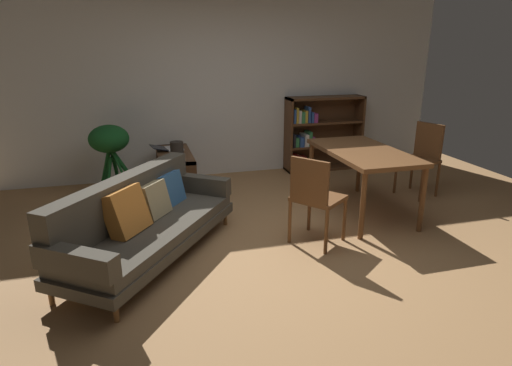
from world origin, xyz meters
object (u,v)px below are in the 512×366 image
object	(u,v)px
media_console	(176,173)
dining_table	(363,156)
desk_speaker	(177,150)
dining_chair_near	(422,155)
bookshelf	(318,135)
dining_chair_far	(315,195)
potted_floor_plant	(110,148)
fabric_couch	(144,219)
open_laptop	(168,148)

from	to	relation	value
media_console	dining_table	size ratio (longest dim) A/B	0.73
media_console	desk_speaker	size ratio (longest dim) A/B	4.92
dining_chair_near	bookshelf	distance (m)	1.75
dining_chair_far	potted_floor_plant	bearing A→B (deg)	134.19
fabric_couch	dining_chair_near	bearing A→B (deg)	13.30
dining_table	dining_chair_far	world-z (taller)	dining_chair_far
dining_table	desk_speaker	bearing A→B (deg)	154.30
media_console	desk_speaker	xyz separation A→B (m)	(0.01, -0.32, 0.40)
media_console	potted_floor_plant	xyz separation A→B (m)	(-0.82, 0.09, 0.39)
open_laptop	bookshelf	size ratio (longest dim) A/B	0.37
fabric_couch	bookshelf	bearing A→B (deg)	40.60
media_console	dining_chair_far	bearing A→B (deg)	-58.94
dining_chair_far	bookshelf	bearing A→B (deg)	66.25
open_laptop	desk_speaker	size ratio (longest dim) A/B	2.10
fabric_couch	potted_floor_plant	distance (m)	1.93
bookshelf	desk_speaker	bearing A→B (deg)	-158.51
dining_table	bookshelf	distance (m)	1.93
open_laptop	dining_chair_far	bearing A→B (deg)	-60.37
media_console	potted_floor_plant	bearing A→B (deg)	173.98
dining_chair_near	fabric_couch	bearing A→B (deg)	-166.70
potted_floor_plant	dining_table	bearing A→B (deg)	-25.81
media_console	potted_floor_plant	distance (m)	0.91
open_laptop	dining_chair_near	bearing A→B (deg)	-19.62
open_laptop	potted_floor_plant	distance (m)	0.77
media_console	dining_chair_near	world-z (taller)	dining_chair_near
dining_chair_near	dining_chair_far	world-z (taller)	dining_chair_near
open_laptop	dining_table	xyz separation A→B (m)	(2.14, -1.54, 0.12)
open_laptop	dining_chair_far	size ratio (longest dim) A/B	0.50
media_console	dining_table	world-z (taller)	dining_table
potted_floor_plant	dining_chair_far	distance (m)	2.89
open_laptop	fabric_couch	bearing A→B (deg)	-101.10
desk_speaker	dining_chair_near	bearing A→B (deg)	-10.95
fabric_couch	potted_floor_plant	bearing A→B (deg)	100.89
potted_floor_plant	dining_chair_near	xyz separation A→B (m)	(4.00, -1.02, -0.11)
open_laptop	dining_chair_far	xyz separation A→B (m)	(1.25, -2.20, -0.05)
fabric_couch	dining_table	size ratio (longest dim) A/B	1.41
fabric_couch	dining_chair_far	distance (m)	1.67
dining_chair_near	desk_speaker	bearing A→B (deg)	169.05
potted_floor_plant	dining_chair_near	distance (m)	4.12
desk_speaker	dining_chair_far	distance (m)	2.05
open_laptop	dining_table	distance (m)	2.63
desk_speaker	potted_floor_plant	xyz separation A→B (m)	(-0.83, 0.40, -0.01)
fabric_couch	media_console	bearing A→B (deg)	75.72
media_console	dining_chair_near	bearing A→B (deg)	-16.33
media_console	bookshelf	distance (m)	2.42
fabric_couch	open_laptop	size ratio (longest dim) A/B	4.54
fabric_couch	open_laptop	world-z (taller)	fabric_couch
dining_table	dining_chair_near	xyz separation A→B (m)	(1.10, 0.38, -0.15)
fabric_couch	desk_speaker	distance (m)	1.57
potted_floor_plant	open_laptop	bearing A→B (deg)	10.26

